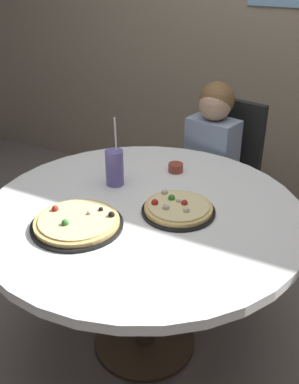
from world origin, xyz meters
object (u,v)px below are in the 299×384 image
(diner_child, at_px, (202,193))
(soda_cup, at_px, (115,167))
(pizza_veggie, at_px, (77,223))
(sauce_bowl, at_px, (176,168))
(pizza_cheese, at_px, (178,209))
(dining_table, at_px, (144,227))
(chair_wooden, at_px, (219,174))

(diner_child, height_order, soda_cup, diner_child)
(pizza_veggie, distance_m, sauce_bowl, 0.62)
(pizza_cheese, relative_size, soda_cup, 0.96)
(dining_table, relative_size, pizza_veggie, 3.70)
(chair_wooden, height_order, pizza_cheese, chair_wooden)
(pizza_veggie, relative_size, sauce_bowl, 5.01)
(dining_table, relative_size, chair_wooden, 1.37)
(diner_child, xyz_separation_m, pizza_cheese, (0.15, -0.66, 0.28))
(chair_wooden, relative_size, diner_child, 0.88)
(dining_table, bearing_deg, pizza_veggie, -123.26)
(pizza_cheese, bearing_deg, diner_child, 102.83)
(pizza_veggie, xyz_separation_m, sauce_bowl, (0.12, 0.61, 0.00))
(dining_table, distance_m, sauce_bowl, 0.39)
(pizza_cheese, distance_m, soda_cup, 0.37)
(sauce_bowl, bearing_deg, dining_table, -85.19)
(dining_table, bearing_deg, chair_wooden, 88.87)
(pizza_cheese, distance_m, sauce_bowl, 0.37)
(pizza_cheese, height_order, sauce_bowl, pizza_cheese)
(dining_table, xyz_separation_m, soda_cup, (-0.21, 0.13, 0.17))
(chair_wooden, distance_m, pizza_veggie, 1.15)
(diner_child, relative_size, pizza_veggie, 3.09)
(dining_table, height_order, chair_wooden, chair_wooden)
(soda_cup, distance_m, sauce_bowl, 0.31)
(soda_cup, relative_size, sauce_bowl, 4.40)
(dining_table, distance_m, pizza_cheese, 0.18)
(diner_child, bearing_deg, pizza_veggie, -98.65)
(diner_child, bearing_deg, soda_cup, -109.40)
(pizza_veggie, bearing_deg, chair_wooden, 81.15)
(sauce_bowl, bearing_deg, pizza_veggie, -101.63)
(diner_child, height_order, pizza_cheese, diner_child)
(diner_child, bearing_deg, chair_wooden, 80.07)
(dining_table, relative_size, soda_cup, 4.22)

